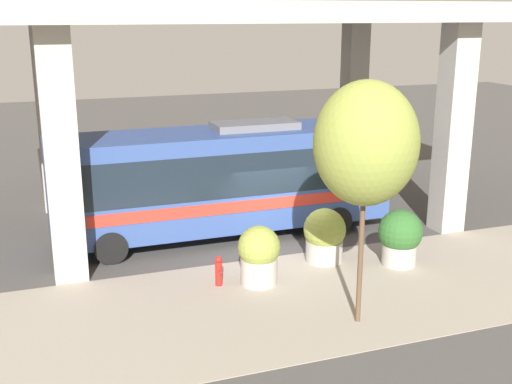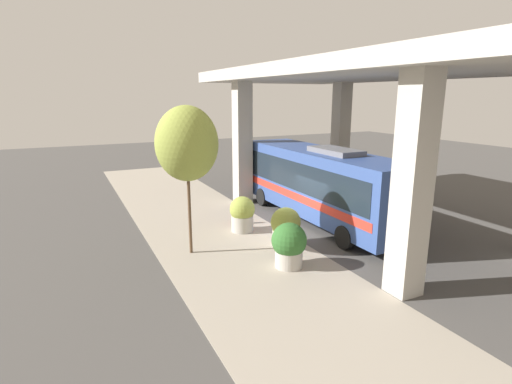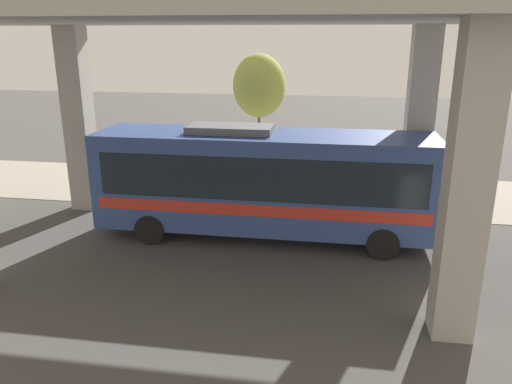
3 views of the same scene
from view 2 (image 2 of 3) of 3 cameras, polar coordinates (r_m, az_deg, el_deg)
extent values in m
plane|color=#474442|center=(18.32, 4.79, -6.14)|extent=(80.00, 80.00, 0.00)
cube|color=gray|center=(17.06, -3.98, -7.62)|extent=(6.00, 40.00, 0.02)
cube|color=#ADA89E|center=(12.95, 21.39, 0.64)|extent=(0.90, 0.90, 6.97)
cube|color=#ADA89E|center=(23.20, -1.95, 6.96)|extent=(0.90, 0.90, 6.97)
cube|color=#ADA89E|center=(26.82, 11.95, 7.58)|extent=(0.90, 0.90, 6.97)
cube|color=#ADA89E|center=(19.64, 15.75, 16.32)|extent=(9.40, 20.55, 0.60)
cube|color=#334C8C|center=(19.99, 9.14, 1.42)|extent=(2.63, 11.09, 3.12)
cube|color=#19232D|center=(19.91, 9.18, 2.47)|extent=(2.67, 10.20, 1.37)
cube|color=red|center=(20.13, 9.08, -0.32)|extent=(2.67, 10.54, 0.37)
cube|color=slate|center=(18.82, 11.28, 5.77)|extent=(1.32, 2.77, 0.24)
cylinder|color=black|center=(22.95, 0.90, -0.69)|extent=(0.28, 1.00, 1.00)
cylinder|color=black|center=(24.14, 6.14, -0.05)|extent=(0.28, 1.00, 1.00)
cylinder|color=black|center=(16.92, 12.53, -6.34)|extent=(0.28, 1.00, 1.00)
cylinder|color=black|center=(18.50, 18.57, -5.00)|extent=(0.28, 1.00, 1.00)
cylinder|color=red|center=(19.68, -2.64, -3.60)|extent=(0.19, 0.19, 0.72)
sphere|color=red|center=(19.56, -2.65, -2.43)|extent=(0.18, 0.18, 0.18)
cylinder|color=red|center=(19.59, -3.03, -3.35)|extent=(0.12, 0.09, 0.09)
cylinder|color=red|center=(19.70, -2.26, -3.25)|extent=(0.12, 0.09, 0.09)
cylinder|color=#ADA89E|center=(14.94, 4.69, -9.42)|extent=(1.01, 1.01, 0.69)
sphere|color=#2D6028|center=(14.68, 4.75, -6.89)|extent=(1.30, 1.30, 1.30)
sphere|color=orange|center=(14.74, 5.36, -7.72)|extent=(0.35, 0.35, 0.35)
cylinder|color=#ADA89E|center=(18.63, -1.96, -4.52)|extent=(1.02, 1.02, 0.77)
sphere|color=olive|center=(18.42, -1.97, -2.43)|extent=(1.17, 1.17, 1.17)
sphere|color=#993F8C|center=(18.43, -1.48, -3.00)|extent=(0.36, 0.36, 0.36)
cylinder|color=#ADA89E|center=(17.00, 4.23, -6.53)|extent=(1.11, 1.11, 0.66)
sphere|color=olive|center=(16.78, 4.27, -4.35)|extent=(1.27, 1.27, 1.27)
sphere|color=orange|center=(16.82, 4.86, -5.01)|extent=(0.39, 0.39, 0.39)
cylinder|color=brown|center=(15.89, -9.48, -2.39)|extent=(0.12, 0.12, 3.70)
ellipsoid|color=olive|center=(15.39, -9.86, 6.83)|extent=(2.39, 2.39, 2.87)
camera|label=1|loc=(23.32, -48.07, 11.92)|focal=45.00mm
camera|label=3|loc=(32.67, 30.87, 12.53)|focal=35.00mm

